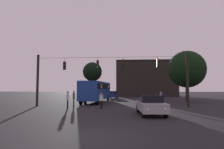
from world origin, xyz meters
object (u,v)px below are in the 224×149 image
object	(u,v)px
tree_behind_building	(92,72)
pedestrian_crossing_center	(74,98)
pedestrian_near_bus	(68,99)
pedestrian_crossing_left	(101,100)
car_far_left	(113,95)
city_bus	(96,90)
tree_left_silhouette	(187,69)
pedestrian_crossing_right	(161,99)
car_near_right	(150,105)

from	to	relation	value
tree_behind_building	pedestrian_crossing_center	bearing A→B (deg)	-84.68
pedestrian_near_bus	pedestrian_crossing_left	bearing A→B (deg)	2.90
car_far_left	tree_behind_building	distance (m)	11.45
city_bus	pedestrian_crossing_center	bearing A→B (deg)	-101.61
city_bus	tree_left_silhouette	bearing A→B (deg)	8.83
pedestrian_crossing_left	pedestrian_crossing_right	size ratio (longest dim) A/B	0.96
car_far_left	tree_left_silhouette	xyz separation A→B (m)	(12.09, -8.11, 4.26)
pedestrian_crossing_left	tree_left_silhouette	distance (m)	16.89
city_bus	pedestrian_crossing_center	size ratio (longest dim) A/B	6.22
car_far_left	tree_behind_building	size ratio (longest dim) A/B	0.52
pedestrian_crossing_center	car_far_left	bearing A→B (deg)	79.18
pedestrian_crossing_left	pedestrian_crossing_center	world-z (taller)	pedestrian_crossing_center
car_near_right	pedestrian_crossing_left	distance (m)	5.90
city_bus	pedestrian_crossing_left	size ratio (longest dim) A/B	6.90
city_bus	pedestrian_crossing_left	xyz separation A→B (m)	(1.85, -8.87, -0.96)
car_near_right	pedestrian_crossing_right	distance (m)	5.73
pedestrian_crossing_center	tree_left_silhouette	size ratio (longest dim) A/B	0.23
tree_left_silhouette	tree_behind_building	xyz separation A→B (m)	(-17.81, 16.43, 1.13)
pedestrian_crossing_left	tree_behind_building	bearing A→B (deg)	101.76
tree_left_silhouette	pedestrian_crossing_center	bearing A→B (deg)	-148.86
pedestrian_crossing_left	tree_left_silhouette	xyz separation A→B (m)	(12.09, 11.04, 4.14)
pedestrian_crossing_right	tree_left_silhouette	size ratio (longest dim) A/B	0.21
city_bus	car_near_right	xyz separation A→B (m)	(6.24, -12.82, -1.07)
car_far_left	pedestrian_near_bus	world-z (taller)	pedestrian_near_bus
car_far_left	pedestrian_crossing_right	distance (m)	18.76
car_near_right	pedestrian_crossing_center	distance (m)	9.57
car_far_left	pedestrian_crossing_right	size ratio (longest dim) A/B	2.64
pedestrian_crossing_right	car_far_left	bearing A→B (deg)	109.51
pedestrian_crossing_left	tree_left_silhouette	world-z (taller)	tree_left_silhouette
pedestrian_crossing_center	pedestrian_crossing_right	size ratio (longest dim) A/B	1.06
pedestrian_crossing_right	tree_left_silhouette	distance (m)	11.93
city_bus	car_near_right	bearing A→B (deg)	-64.05
city_bus	pedestrian_near_bus	xyz separation A→B (m)	(-1.58, -9.04, -0.84)
car_near_right	pedestrian_near_bus	distance (m)	8.69
pedestrian_crossing_center	pedestrian_near_bus	world-z (taller)	pedestrian_crossing_center
tree_left_silhouette	tree_behind_building	distance (m)	24.26
pedestrian_crossing_right	tree_behind_building	world-z (taller)	tree_behind_building
car_near_right	car_far_left	xyz separation A→B (m)	(-4.38, 23.09, 0.00)
city_bus	pedestrian_near_bus	size ratio (longest dim) A/B	6.23
car_near_right	pedestrian_crossing_left	xyz separation A→B (m)	(-4.39, 3.95, 0.11)
car_far_left	tree_left_silhouette	distance (m)	15.16
car_near_right	tree_behind_building	xyz separation A→B (m)	(-10.10, 31.42, 5.39)
car_near_right	pedestrian_crossing_center	xyz separation A→B (m)	(-7.71, 5.67, 0.23)
car_near_right	car_far_left	distance (m)	23.50
tree_left_silhouette	tree_behind_building	world-z (taller)	tree_behind_building
pedestrian_crossing_left	tree_behind_building	world-z (taller)	tree_behind_building
city_bus	car_far_left	world-z (taller)	city_bus
pedestrian_crossing_left	pedestrian_near_bus	size ratio (longest dim) A/B	0.90
pedestrian_crossing_right	city_bus	bearing A→B (deg)	137.64
pedestrian_near_bus	tree_left_silhouette	bearing A→B (deg)	35.83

